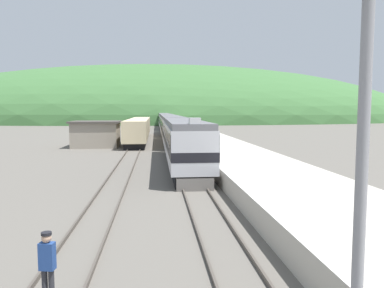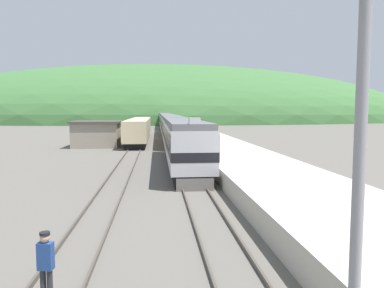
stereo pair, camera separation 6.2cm
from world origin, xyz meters
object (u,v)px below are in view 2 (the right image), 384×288
at_px(carriage_second, 172,129).
at_px(carriage_fourth, 166,121).
at_px(express_train_lead_car, 183,141).
at_px(signal_mast_main, 364,52).
at_px(carriage_third, 168,124).
at_px(track_worker, 46,263).
at_px(carriage_fifth, 164,119).
at_px(siding_train, 140,129).

relative_size(carriage_second, carriage_fourth, 1.00).
bearing_deg(express_train_lead_car, signal_mast_main, -87.50).
bearing_deg(carriage_third, track_worker, -94.37).
distance_m(carriage_fourth, signal_mast_main, 88.13).
height_order(express_train_lead_car, carriage_fifth, express_train_lead_car).
distance_m(carriage_fourth, track_worker, 84.96).
bearing_deg(carriage_fifth, carriage_fourth, -90.00).
bearing_deg(carriage_fourth, express_train_lead_car, -90.00).
bearing_deg(carriage_fourth, signal_mast_main, -89.27).
distance_m(carriage_fifth, signal_mast_main, 108.74).
height_order(express_train_lead_car, carriage_fourth, express_train_lead_car).
xyz_separation_m(carriage_fourth, siding_train, (-4.86, -34.85, -0.36)).
xyz_separation_m(carriage_third, siding_train, (-4.86, -14.23, -0.36)).
bearing_deg(signal_mast_main, carriage_second, 91.37).
bearing_deg(signal_mast_main, siding_train, 96.41).
xyz_separation_m(carriage_fourth, signal_mast_main, (1.12, -88.06, 3.51)).
height_order(carriage_fourth, track_worker, carriage_fourth).
xyz_separation_m(carriage_third, carriage_fourth, (0.00, 20.62, 0.00)).
height_order(express_train_lead_car, track_worker, express_train_lead_car).
bearing_deg(carriage_fifth, carriage_second, -90.00).
distance_m(carriage_fourth, siding_train, 35.19).
bearing_deg(siding_train, carriage_fifth, 85.00).
height_order(carriage_fifth, signal_mast_main, signal_mast_main).
xyz_separation_m(carriage_second, carriage_fifth, (0.00, 61.87, 0.00)).
height_order(carriage_fourth, signal_mast_main, signal_mast_main).
relative_size(carriage_second, carriage_third, 1.00).
bearing_deg(siding_train, carriage_third, 71.15).
bearing_deg(track_worker, express_train_lead_car, 77.59).
relative_size(express_train_lead_car, carriage_fourth, 1.04).
bearing_deg(siding_train, carriage_second, -52.77).
relative_size(express_train_lead_car, carriage_third, 1.04).
xyz_separation_m(siding_train, signal_mast_main, (5.97, -53.20, 3.87)).
relative_size(express_train_lead_car, carriage_second, 1.04).
height_order(carriage_second, carriage_third, same).
relative_size(carriage_fourth, carriage_fifth, 1.00).
distance_m(carriage_second, signal_mast_main, 46.95).
bearing_deg(carriage_fifth, signal_mast_main, -89.41).
distance_m(carriage_third, carriage_fifth, 41.25).
relative_size(carriage_third, track_worker, 10.96).
bearing_deg(siding_train, carriage_fourth, 82.06).
relative_size(carriage_fifth, siding_train, 0.65).
bearing_deg(siding_train, signal_mast_main, -83.59).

